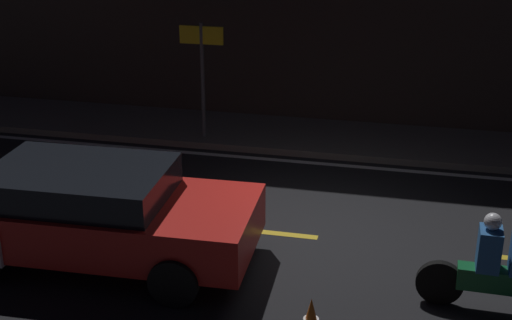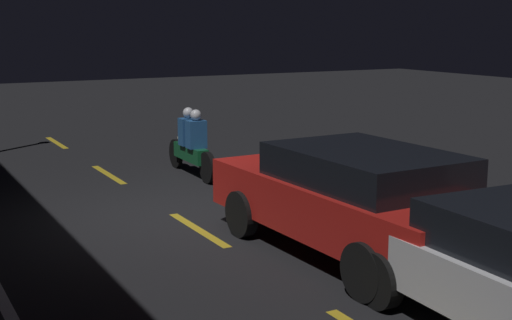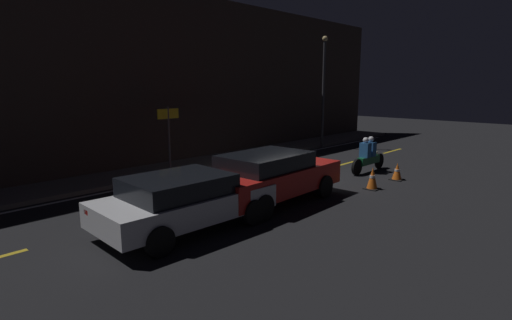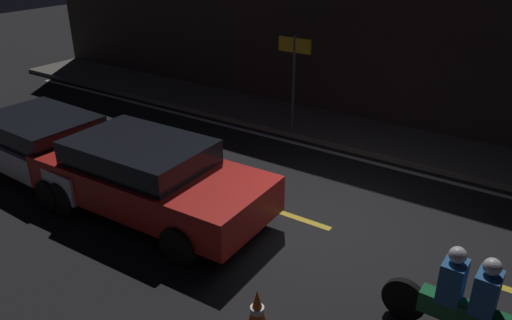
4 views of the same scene
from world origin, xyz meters
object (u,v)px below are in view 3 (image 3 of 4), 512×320
object	(u,v)px
sedan_white	(184,200)
taxi_red	(269,175)
motorcycle	(368,156)
traffic_cone_mid	(397,172)
street_lamp	(324,87)
shop_sign	(168,126)
traffic_cone_near	(372,178)

from	to	relation	value
sedan_white	taxi_red	distance (m)	3.00
taxi_red	motorcycle	xyz separation A→B (m)	(5.65, -0.09, -0.15)
traffic_cone_mid	street_lamp	bearing A→B (deg)	55.15
motorcycle	shop_sign	world-z (taller)	shop_sign
shop_sign	street_lamp	bearing A→B (deg)	-3.30
taxi_red	traffic_cone_mid	world-z (taller)	taxi_red
sedan_white	traffic_cone_mid	bearing A→B (deg)	-8.39
traffic_cone_near	street_lamp	distance (m)	8.94
taxi_red	street_lamp	xyz separation A→B (m)	(9.35, 4.53, 2.45)
traffic_cone_mid	street_lamp	world-z (taller)	street_lamp
motorcycle	traffic_cone_near	size ratio (longest dim) A/B	3.19
motorcycle	street_lamp	size ratio (longest dim) A/B	0.40
taxi_red	motorcycle	distance (m)	5.65
traffic_cone_near	street_lamp	world-z (taller)	street_lamp
traffic_cone_near	street_lamp	size ratio (longest dim) A/B	0.13
motorcycle	taxi_red	bearing A→B (deg)	-179.52
shop_sign	street_lamp	size ratio (longest dim) A/B	0.42
shop_sign	traffic_cone_mid	bearing A→B (deg)	-52.48
motorcycle	street_lamp	distance (m)	6.46
traffic_cone_near	street_lamp	xyz separation A→B (m)	(5.98, 6.00, 2.88)
taxi_red	traffic_cone_mid	bearing A→B (deg)	-17.81
sedan_white	street_lamp	world-z (taller)	street_lamp
taxi_red	street_lamp	bearing A→B (deg)	24.26
shop_sign	sedan_white	bearing A→B (deg)	-121.56
sedan_white	traffic_cone_near	bearing A→B (deg)	-10.92
taxi_red	shop_sign	bearing A→B (deg)	87.13
motorcycle	street_lamp	world-z (taller)	street_lamp
sedan_white	traffic_cone_mid	xyz separation A→B (m)	(8.15, -1.49, -0.41)
traffic_cone_near	motorcycle	bearing A→B (deg)	31.08
sedan_white	shop_sign	size ratio (longest dim) A/B	1.75
sedan_white	taxi_red	xyz separation A→B (m)	(3.00, 0.01, 0.08)
traffic_cone_near	shop_sign	bearing A→B (deg)	116.51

